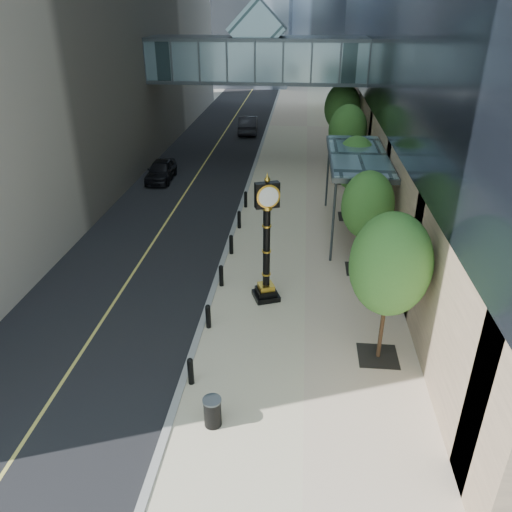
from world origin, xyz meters
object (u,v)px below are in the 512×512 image
at_px(trash_bin, 213,413).
at_px(car_near, 161,170).
at_px(car_far, 248,124).
at_px(pedestrian, 372,218).
at_px(street_clock, 266,249).

relative_size(trash_bin, car_near, 0.22).
distance_m(trash_bin, car_far, 37.63).
relative_size(pedestrian, car_far, 0.36).
relative_size(car_near, car_far, 0.84).
relative_size(trash_bin, car_far, 0.18).
distance_m(street_clock, trash_bin, 7.56).
height_order(street_clock, car_near, street_clock).
bearing_deg(pedestrian, car_far, -67.27).
bearing_deg(street_clock, car_far, 76.47).
bearing_deg(car_far, trash_bin, 91.13).
xyz_separation_m(street_clock, car_far, (-4.04, 30.25, -1.55)).
distance_m(car_near, car_far, 15.69).
bearing_deg(car_far, street_clock, 94.14).
xyz_separation_m(car_near, car_far, (4.56, 15.01, 0.10)).
xyz_separation_m(trash_bin, car_far, (-3.01, 37.50, 0.32)).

